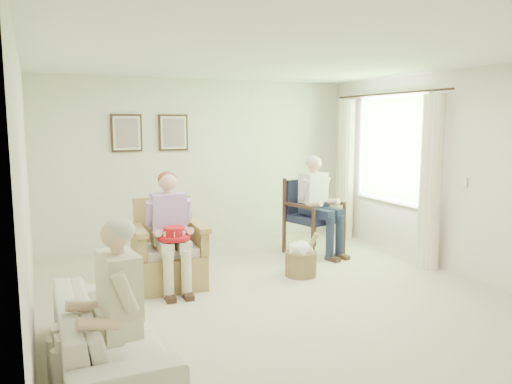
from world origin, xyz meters
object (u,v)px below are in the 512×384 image
at_px(wicker_armchair, 168,258).
at_px(wood_armchair, 311,213).
at_px(person_dark, 317,197).
at_px(person_sofa, 115,298).
at_px(hatbox, 301,258).
at_px(red_hat, 174,234).
at_px(sofa, 109,333).
at_px(person_wicker, 170,223).

height_order(wicker_armchair, wood_armchair, wood_armchair).
bearing_deg(person_dark, wicker_armchair, 177.07).
height_order(person_sofa, hatbox, person_sofa).
xyz_separation_m(red_hat, hatbox, (1.64, 0.01, -0.46)).
xyz_separation_m(sofa, person_wicker, (0.93, 1.65, 0.50)).
xyz_separation_m(wood_armchair, person_dark, (0.00, -0.18, 0.26)).
bearing_deg(sofa, wood_armchair, -53.16).
relative_size(wood_armchair, sofa, 0.56).
bearing_deg(wicker_armchair, person_dark, 14.77).
xyz_separation_m(person_sofa, hatbox, (2.56, 1.85, -0.47)).
bearing_deg(person_wicker, person_dark, 17.92).
height_order(sofa, person_dark, person_dark).
relative_size(person_wicker, hatbox, 2.29).
relative_size(wood_armchair, person_sofa, 0.88).
xyz_separation_m(person_sofa, red_hat, (0.92, 1.84, -0.01)).
height_order(wicker_armchair, red_hat, wicker_armchair).
distance_m(sofa, hatbox, 2.95).
distance_m(wicker_armchair, person_sofa, 2.40).
relative_size(person_dark, hatbox, 2.43).
bearing_deg(wood_armchair, wicker_armchair, -178.81).
relative_size(wood_armchair, red_hat, 3.00).
bearing_deg(red_hat, wicker_armchair, 87.68).
distance_m(person_sofa, hatbox, 3.20).
bearing_deg(wicker_armchair, sofa, -114.50).
height_order(wicker_armchair, sofa, wicker_armchair).
distance_m(wood_armchair, sofa, 4.11).
bearing_deg(sofa, person_dark, -55.21).
bearing_deg(wicker_armchair, hatbox, -8.43).
bearing_deg(person_wicker, wicker_armchair, 93.05).
distance_m(wicker_armchair, red_hat, 0.50).
height_order(wood_armchair, person_sofa, person_sofa).
height_order(wicker_armchair, person_dark, person_dark).
bearing_deg(person_sofa, person_wicker, 149.06).
xyz_separation_m(wood_armchair, sofa, (-3.28, -2.46, -0.31)).
xyz_separation_m(person_wicker, red_hat, (-0.01, -0.21, -0.09)).
bearing_deg(wood_armchair, person_sofa, -153.65).
bearing_deg(person_sofa, wood_armchair, 124.58).
distance_m(person_wicker, person_sofa, 2.25).
bearing_deg(red_hat, wood_armchair, 23.13).
bearing_deg(sofa, red_hat, -32.43).
relative_size(person_wicker, red_hat, 3.72).
bearing_deg(person_wicker, person_sofa, -111.47).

